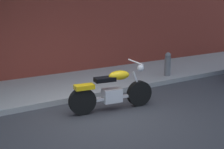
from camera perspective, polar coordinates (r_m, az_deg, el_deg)
ground_plane at (r=6.55m, az=-1.59°, el=-8.52°), size 60.00×60.00×0.00m
sidewalk at (r=8.77m, az=-10.32°, el=-2.38°), size 22.97×2.60×0.14m
motorcycle at (r=6.91m, az=-0.03°, el=-3.34°), size 2.09×0.72×1.12m
fire_hydrant at (r=9.78m, az=10.67°, el=1.62°), size 0.20×0.20×0.91m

